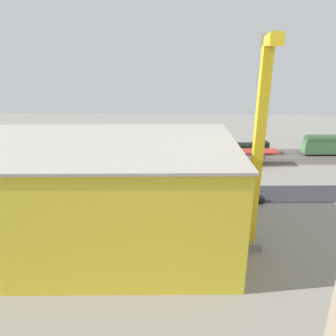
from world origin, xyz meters
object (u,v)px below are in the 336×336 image
platform_canopy_far (140,143)px  street_tree_1 (52,166)px  parked_car_3 (161,197)px  street_tree_0 (61,165)px  parked_car_2 (190,198)px  street_tree_3 (157,163)px  freight_coach_far (145,149)px  parked_car_1 (220,197)px  street_tree_4 (175,167)px  box_truck_0 (92,189)px  parked_car_5 (101,197)px  locomotive (249,148)px  street_tree_5 (107,166)px  platform_canopy_near (150,152)px  street_tree_2 (57,164)px  construction_building (105,198)px  parked_car_0 (253,198)px  traffic_light (210,183)px  parked_car_4 (130,196)px  tower_crane (260,137)px

platform_canopy_far → street_tree_1: 27.12m
parked_car_3 → street_tree_0: 25.04m
parked_car_2 → street_tree_3: size_ratio=0.53×
freight_coach_far → parked_car_2: 28.49m
parked_car_2 → street_tree_1: 33.36m
parked_car_1 → street_tree_4: (9.61, -7.26, 4.03)m
box_truck_0 → street_tree_1: bearing=-32.5°
platform_canopy_far → parked_car_2: 32.26m
parked_car_1 → street_tree_4: bearing=-37.1°
parked_car_1 → street_tree_0: bearing=-12.1°
parked_car_5 → street_tree_0: (10.71, -8.18, 4.00)m
locomotive → street_tree_5: size_ratio=2.02×
street_tree_3 → platform_canopy_near: bearing=-79.0°
street_tree_0 → street_tree_1: street_tree_0 is taller
street_tree_2 → street_tree_5: (-11.61, 0.16, -0.33)m
street_tree_4 → locomotive: bearing=-131.0°
street_tree_2 → box_truck_0: bearing=146.9°
parked_car_3 → street_tree_1: street_tree_1 is taller
platform_canopy_far → locomotive: (-32.23, -3.61, -2.35)m
construction_building → street_tree_4: bearing=-116.5°
platform_canopy_near → street_tree_1: bearing=30.2°
parked_car_0 → street_tree_0: street_tree_0 is taller
freight_coach_far → parked_car_0: freight_coach_far is taller
parked_car_1 → street_tree_5: size_ratio=0.63×
street_tree_3 → street_tree_5: street_tree_3 is taller
locomotive → street_tree_1: bearing=25.1°
traffic_light → parked_car_2: bearing=-13.7°
box_truck_0 → street_tree_1: size_ratio=1.33×
parked_car_4 → street_tree_2: street_tree_2 is taller
parked_car_4 → parked_car_0: bearing=179.0°
parked_car_3 → parked_car_2: bearing=179.5°
freight_coach_far → parked_car_2: (-11.81, 25.81, -2.47)m
parked_car_5 → tower_crane: 36.96m
platform_canopy_far → street_tree_4: bearing=116.3°
street_tree_3 → tower_crane: bearing=123.1°
tower_crane → street_tree_0: size_ratio=4.21×
parked_car_2 → box_truck_0: size_ratio=0.51×
parked_car_2 → parked_car_3: parked_car_3 is taller
parked_car_0 → construction_building: bearing=31.3°
street_tree_4 → parked_car_2: bearing=112.4°
parked_car_2 → street_tree_2: street_tree_2 is taller
parked_car_2 → street_tree_5: (18.77, -7.91, 4.01)m
traffic_light → parked_car_1: bearing=-151.6°
platform_canopy_far → street_tree_4: (-10.55, 21.34, 0.67)m
parked_car_5 → tower_crane: size_ratio=0.14×
street_tree_3 → traffic_light: (-11.18, 8.67, -1.10)m
street_tree_1 → street_tree_4: size_ratio=0.94×
street_tree_0 → street_tree_1: size_ratio=1.15×
freight_coach_far → parked_car_4: 25.44m
platform_canopy_far → street_tree_4: street_tree_4 is taller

